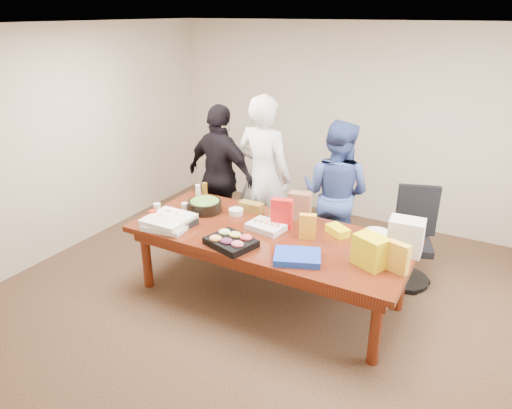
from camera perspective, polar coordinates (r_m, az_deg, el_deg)
The scene contains 36 objects.
floor at distance 5.06m, azimuth 1.50°, elevation -11.27°, with size 5.50×5.00×0.02m, color #47301E.
ceiling at distance 4.20m, azimuth 1.90°, elevation 21.25°, with size 5.50×5.00×0.02m, color white.
wall_back at distance 6.68m, azimuth 11.82°, elevation 9.55°, with size 5.50×0.04×2.70m, color beige.
wall_front at distance 2.72m, azimuth -24.23°, elevation -12.22°, with size 5.50×0.04×2.70m, color beige.
wall_left at distance 6.16m, azimuth -21.82°, elevation 7.31°, with size 0.04×5.00×2.70m, color beige.
conference_table at distance 4.85m, azimuth 1.55°, elevation -7.49°, with size 2.80×1.20×0.75m, color #4C1C0F.
office_chair at distance 5.30m, azimuth 18.27°, elevation -4.22°, with size 0.53×0.53×1.04m, color black.
person_center at distance 5.59m, azimuth 0.93°, elevation 3.48°, with size 0.71×0.47×1.95m, color silver.
person_right at distance 5.45m, azimuth 9.69°, elevation 1.31°, with size 0.83×0.65×1.72m, color navy.
person_left at distance 5.86m, azimuth -4.30°, elevation 3.50°, with size 1.05×0.44×1.79m, color black.
veggie_tray at distance 4.92m, azimuth -10.13°, elevation -2.07°, with size 0.42×0.33×0.06m, color black.
fruit_tray at distance 4.43m, azimuth -3.08°, elevation -4.62°, with size 0.44×0.34×0.07m, color black.
sheet_cake at distance 4.74m, azimuth 1.30°, elevation -2.71°, with size 0.37×0.27×0.06m, color silver.
salad_bowl at distance 5.19m, azimuth -6.26°, elevation -0.18°, with size 0.38×0.38×0.12m, color black.
chip_bag_blue at distance 4.19m, azimuth 5.08°, elevation -6.41°, with size 0.41×0.31×0.06m, color #193CB9.
chip_bag_red at distance 4.73m, azimuth 3.18°, elevation -1.12°, with size 0.22×0.09×0.31m, color red.
chip_bag_yellow at distance 4.13m, azimuth 17.02°, elevation -6.27°, with size 0.18×0.07×0.27m, color gold.
chip_bag_orange at distance 4.54m, azimuth 6.33°, elevation -2.69°, with size 0.16×0.07×0.25m, color orange.
mayo_jar at distance 4.84m, azimuth 3.87°, elevation -1.74°, with size 0.09×0.09×0.14m, color silver.
mustard_bottle at distance 4.96m, azimuth 5.90°, elevation -0.87°, with size 0.06×0.06×0.18m, color #E4EE11.
dressing_bottle at distance 5.56m, azimuth -6.27°, elevation 1.76°, with size 0.06×0.06×0.18m, color #825A13.
ranch_bottle at distance 5.51m, azimuth -7.10°, elevation 1.51°, with size 0.06×0.06×0.18m, color white.
banana_bunch at distance 4.71m, azimuth 9.96°, elevation -3.15°, with size 0.24×0.14×0.08m, color yellow.
bread_loaf at distance 5.14m, azimuth -0.60°, elevation -0.32°, with size 0.27×0.12×0.11m, color brown.
kraft_bag at distance 4.94m, azimuth 5.39°, elevation -0.19°, with size 0.23×0.13×0.30m, color brown.
red_cup at distance 5.04m, azimuth -12.46°, elevation -1.35°, with size 0.09×0.09×0.11m, color red.
clear_cup_a at distance 5.21m, azimuth -11.99°, elevation -0.48°, with size 0.08×0.08×0.11m, color white.
clear_cup_b at distance 5.20m, azimuth -8.72°, elevation -0.35°, with size 0.07×0.07×0.10m, color silver.
pizza_box_lower at distance 4.90m, azimuth -10.50°, elevation -2.32°, with size 0.44×0.44×0.05m, color silver.
pizza_box_upper at distance 4.88m, azimuth -10.63°, elevation -1.77°, with size 0.44×0.44×0.05m, color white.
plate_a at distance 4.77m, azimuth 14.20°, elevation -3.63°, with size 0.24×0.24×0.01m, color white.
plate_b at distance 4.82m, azimuth 14.58°, elevation -3.36°, with size 0.27×0.27×0.02m, color white.
dip_bowl_a at distance 4.93m, azimuth 3.71°, elevation -1.76°, with size 0.14×0.14×0.06m, color white.
dip_bowl_b at distance 5.09m, azimuth -2.46°, elevation -0.88°, with size 0.16×0.16×0.06m, color beige.
grocery_bag_white at distance 4.46m, azimuth 17.84°, elevation -3.73°, with size 0.31×0.22×0.33m, color silver.
grocery_bag_yellow at distance 4.17m, azimuth 13.83°, elevation -5.54°, with size 0.28×0.19×0.28m, color yellow.
Camera 1 is at (1.93, -3.72, 2.81)m, focal length 32.71 mm.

